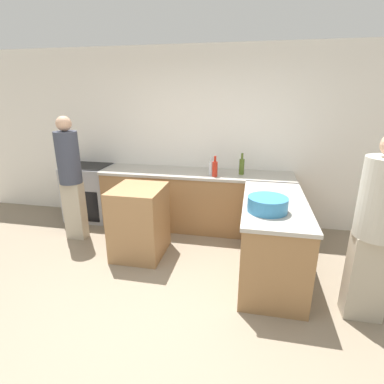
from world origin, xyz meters
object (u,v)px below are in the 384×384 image
(range_oven, at_px, (90,192))
(olive_oil_bottle, at_px, (242,166))
(vinegar_bottle_clear, at_px, (211,168))
(person_at_peninsula, at_px, (377,226))
(hot_sauce_bottle, at_px, (215,168))
(mixing_bowl, at_px, (268,204))
(island_table, at_px, (140,221))
(person_by_range, at_px, (70,174))

(range_oven, bearing_deg, olive_oil_bottle, -0.33)
(vinegar_bottle_clear, xyz_separation_m, person_at_peninsula, (1.66, -1.54, -0.07))
(hot_sauce_bottle, height_order, olive_oil_bottle, olive_oil_bottle)
(olive_oil_bottle, bearing_deg, mixing_bowl, -77.21)
(vinegar_bottle_clear, bearing_deg, mixing_bowl, -59.95)
(island_table, relative_size, hot_sauce_bottle, 3.08)
(olive_oil_bottle, bearing_deg, hot_sauce_bottle, -152.16)
(mixing_bowl, distance_m, hot_sauce_bottle, 1.40)
(island_table, xyz_separation_m, olive_oil_bottle, (1.23, 0.97, 0.56))
(person_at_peninsula, bearing_deg, mixing_bowl, 165.09)
(island_table, relative_size, person_at_peninsula, 0.52)
(vinegar_bottle_clear, bearing_deg, island_table, -133.48)
(hot_sauce_bottle, bearing_deg, person_at_peninsula, -42.40)
(person_at_peninsula, bearing_deg, olive_oil_bottle, 126.74)
(olive_oil_bottle, xyz_separation_m, vinegar_bottle_clear, (-0.43, -0.12, -0.02))
(range_oven, height_order, hot_sauce_bottle, hot_sauce_bottle)
(range_oven, bearing_deg, vinegar_bottle_clear, -3.79)
(vinegar_bottle_clear, xyz_separation_m, person_by_range, (-1.88, -0.60, -0.04))
(island_table, bearing_deg, range_oven, 142.01)
(mixing_bowl, relative_size, person_by_range, 0.23)
(range_oven, xyz_separation_m, olive_oil_bottle, (2.48, -0.01, 0.57))
(hot_sauce_bottle, distance_m, person_by_range, 2.01)
(hot_sauce_bottle, xyz_separation_m, person_by_range, (-1.94, -0.52, -0.05))
(range_oven, distance_m, person_at_peninsula, 4.11)
(range_oven, height_order, person_at_peninsula, person_at_peninsula)
(olive_oil_bottle, xyz_separation_m, person_by_range, (-2.30, -0.72, -0.06))
(island_table, bearing_deg, olive_oil_bottle, 38.21)
(island_table, height_order, olive_oil_bottle, olive_oil_bottle)
(mixing_bowl, xyz_separation_m, person_by_range, (-2.63, 0.70, -0.01))
(hot_sauce_bottle, bearing_deg, olive_oil_bottle, 27.84)
(island_table, distance_m, person_at_peninsula, 2.60)
(mixing_bowl, distance_m, vinegar_bottle_clear, 1.49)
(island_table, relative_size, vinegar_bottle_clear, 3.40)
(olive_oil_bottle, bearing_deg, island_table, -141.79)
(island_table, xyz_separation_m, person_at_peninsula, (2.46, -0.69, 0.48))
(range_oven, relative_size, vinegar_bottle_clear, 3.40)
(hot_sauce_bottle, relative_size, person_by_range, 0.17)
(hot_sauce_bottle, distance_m, olive_oil_bottle, 0.41)
(island_table, distance_m, person_by_range, 1.21)
(vinegar_bottle_clear, distance_m, person_at_peninsula, 2.27)
(olive_oil_bottle, distance_m, vinegar_bottle_clear, 0.44)
(range_oven, bearing_deg, hot_sauce_bottle, -5.60)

